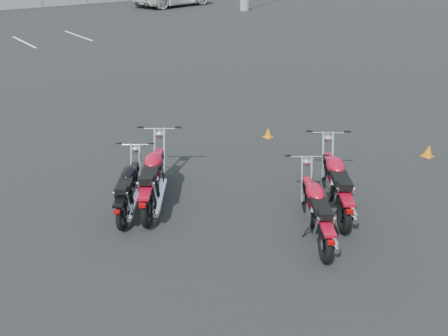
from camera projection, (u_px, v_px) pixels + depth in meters
ground at (236, 213)px, 8.29m from camera, size 120.00×120.00×0.00m
motorcycle_front_red at (153, 179)px, 8.39m from camera, size 1.86×2.11×1.16m
motorcycle_second_black at (129, 188)px, 8.23m from camera, size 1.54×1.77×0.97m
motorcycle_third_red at (337, 184)px, 8.22m from camera, size 1.87×2.07×1.15m
motorcycle_rear_red at (317, 210)px, 7.46m from camera, size 1.64×1.96×1.06m
training_cone_near at (268, 133)px, 11.54m from camera, size 0.22×0.22×0.26m
training_cone_far at (428, 151)px, 10.48m from camera, size 0.24×0.24×0.29m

